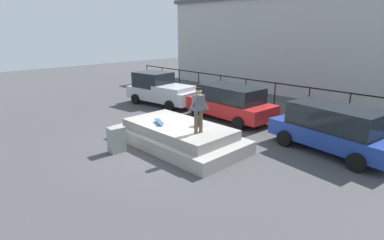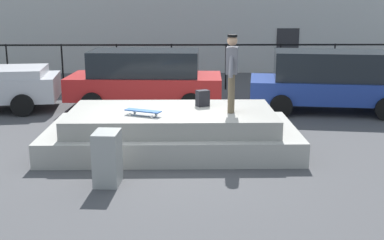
# 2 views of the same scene
# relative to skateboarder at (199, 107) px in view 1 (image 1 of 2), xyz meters

# --- Properties ---
(ground_plane) EXTENTS (60.00, 60.00, 0.00)m
(ground_plane) POSITION_rel_skateboarder_xyz_m (-1.47, -0.18, -1.84)
(ground_plane) COLOR #424244
(concrete_ledge) EXTENTS (5.51, 2.86, 0.88)m
(concrete_ledge) POSITION_rel_skateboarder_xyz_m (-1.30, 0.18, -1.44)
(concrete_ledge) COLOR #9E9B93
(concrete_ledge) RESTS_ON ground_plane
(skateboarder) EXTENTS (0.30, 0.91, 1.67)m
(skateboarder) POSITION_rel_skateboarder_xyz_m (0.00, 0.00, 0.00)
(skateboarder) COLOR brown
(skateboarder) RESTS_ON concrete_ledge
(skateboard) EXTENTS (0.81, 0.51, 0.12)m
(skateboard) POSITION_rel_skateboarder_xyz_m (-1.89, -0.34, -0.86)
(skateboard) COLOR #264C8C
(skateboard) RESTS_ON concrete_ledge
(backpack) EXTENTS (0.34, 0.30, 0.37)m
(backpack) POSITION_rel_skateboarder_xyz_m (-0.60, 0.61, -0.78)
(backpack) COLOR black
(backpack) RESTS_ON concrete_ledge
(car_silver_pickup_near) EXTENTS (4.85, 2.54, 1.96)m
(car_silver_pickup_near) POSITION_rel_skateboarder_xyz_m (-7.38, 4.15, -0.89)
(car_silver_pickup_near) COLOR #B7B7BC
(car_silver_pickup_near) RESTS_ON ground_plane
(car_red_hatchback_mid) EXTENTS (4.75, 2.43, 1.76)m
(car_red_hatchback_mid) POSITION_rel_skateboarder_xyz_m (-2.22, 4.58, -0.91)
(car_red_hatchback_mid) COLOR #B21E1E
(car_red_hatchback_mid) RESTS_ON ground_plane
(car_blue_hatchback_far) EXTENTS (4.89, 2.68, 1.79)m
(car_blue_hatchback_far) POSITION_rel_skateboarder_xyz_m (3.31, 3.93, -0.90)
(car_blue_hatchback_far) COLOR navy
(car_blue_hatchback_far) RESTS_ON ground_plane
(utility_box) EXTENTS (0.48, 0.63, 0.98)m
(utility_box) POSITION_rel_skateboarder_xyz_m (-2.42, -1.98, -1.35)
(utility_box) COLOR gray
(utility_box) RESTS_ON ground_plane
(fence_row) EXTENTS (24.06, 0.06, 1.69)m
(fence_row) POSITION_rel_skateboarder_xyz_m (-1.47, 7.59, -0.66)
(fence_row) COLOR black
(fence_row) RESTS_ON ground_plane
(warehouse_building) EXTENTS (26.18, 7.58, 6.95)m
(warehouse_building) POSITION_rel_skateboarder_xyz_m (-1.47, 15.40, 1.64)
(warehouse_building) COLOR #B2B2AD
(warehouse_building) RESTS_ON ground_plane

